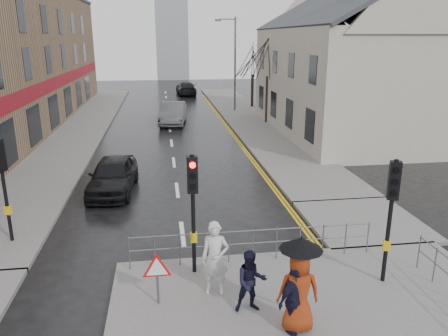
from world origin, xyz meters
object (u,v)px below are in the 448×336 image
object	(u,v)px
pedestrian_d	(294,299)
car_mid	(173,113)
pedestrian_a	(215,258)
pedestrian_b	(251,281)
pedestrian_with_umbrella	(299,282)
car_parked	(113,175)

from	to	relation	value
pedestrian_d	car_mid	world-z (taller)	pedestrian_d
pedestrian_a	car_mid	xyz separation A→B (m)	(-0.34, 23.84, -0.27)
pedestrian_b	pedestrian_d	bearing A→B (deg)	-49.27
pedestrian_with_umbrella	car_mid	size ratio (longest dim) A/B	0.45
car_parked	pedestrian_d	bearing A→B (deg)	-60.30
pedestrian_d	car_mid	size ratio (longest dim) A/B	0.32
pedestrian_b	pedestrian_d	xyz separation A→B (m)	(0.77, -0.90, 0.03)
car_mid	pedestrian_with_umbrella	bearing A→B (deg)	-78.53
pedestrian_b	car_parked	size ratio (longest dim) A/B	0.35
pedestrian_a	pedestrian_with_umbrella	xyz separation A→B (m)	(1.64, -1.73, 0.21)
pedestrian_b	pedestrian_d	world-z (taller)	pedestrian_d
pedestrian_b	car_mid	xyz separation A→B (m)	(-1.08, 24.74, -0.08)
pedestrian_a	pedestrian_b	bearing A→B (deg)	-39.63
pedestrian_b	car_mid	distance (m)	24.77
pedestrian_with_umbrella	pedestrian_d	distance (m)	0.40
pedestrian_a	pedestrian_with_umbrella	world-z (taller)	pedestrian_with_umbrella
car_parked	car_mid	bearing A→B (deg)	83.19
pedestrian_with_umbrella	car_mid	bearing A→B (deg)	94.42
pedestrian_b	pedestrian_with_umbrella	size ratio (longest dim) A/B	0.69
pedestrian_d	car_mid	xyz separation A→B (m)	(-1.85, 25.65, -0.12)
pedestrian_b	pedestrian_with_umbrella	xyz separation A→B (m)	(0.89, -0.83, 0.40)
pedestrian_b	car_parked	xyz separation A→B (m)	(-4.12, 9.48, -0.16)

